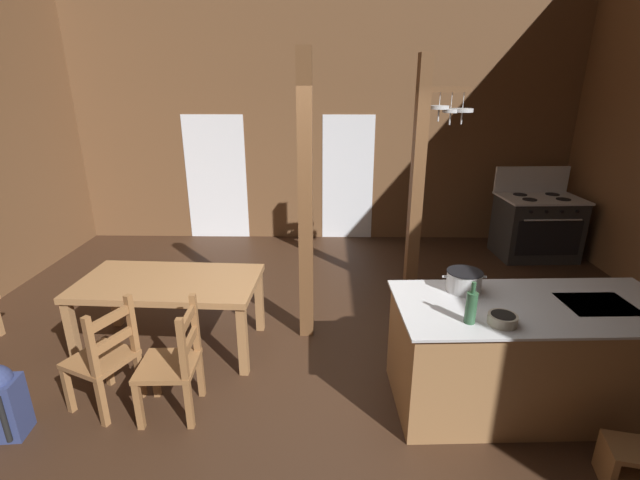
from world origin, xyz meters
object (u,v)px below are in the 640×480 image
(stove_range, at_px, (536,226))
(mixing_bowl_on_counter, at_px, (503,319))
(kitchen_island, at_px, (528,355))
(stockpot_on_counter, at_px, (464,281))
(ladderback_chair_near_window, at_px, (105,358))
(step_stool, at_px, (634,463))
(bottle_tall_on_counter, at_px, (471,307))
(dining_table, at_px, (169,288))
(ladderback_chair_by_post, at_px, (175,363))

(stove_range, relative_size, mixing_bowl_on_counter, 6.46)
(kitchen_island, distance_m, stockpot_on_counter, 0.78)
(ladderback_chair_near_window, bearing_deg, step_stool, -10.64)
(kitchen_island, bearing_deg, bottle_tall_on_counter, -154.99)
(step_stool, height_order, dining_table, dining_table)
(ladderback_chair_by_post, bearing_deg, bottle_tall_on_counter, -3.23)
(step_stool, xyz_separation_m, stockpot_on_counter, (-0.89, 1.05, 0.82))
(dining_table, xyz_separation_m, stockpot_on_counter, (2.64, -0.53, 0.34))
(step_stool, bearing_deg, dining_table, 155.91)
(dining_table, bearing_deg, ladderback_chair_near_window, -105.58)
(step_stool, xyz_separation_m, ladderback_chair_by_post, (-3.20, 0.65, 0.27))
(ladderback_chair_near_window, distance_m, stockpot_on_counter, 2.96)
(stockpot_on_counter, relative_size, mixing_bowl_on_counter, 1.75)
(mixing_bowl_on_counter, relative_size, bottle_tall_on_counter, 0.65)
(ladderback_chair_near_window, height_order, ladderback_chair_by_post, same)
(ladderback_chair_by_post, height_order, mixing_bowl_on_counter, mixing_bowl_on_counter)
(stove_range, distance_m, step_stool, 4.35)
(kitchen_island, bearing_deg, stove_range, 65.57)
(ladderback_chair_near_window, distance_m, mixing_bowl_on_counter, 3.06)
(ladderback_chair_near_window, bearing_deg, stove_range, 35.21)
(ladderback_chair_by_post, relative_size, bottle_tall_on_counter, 3.02)
(dining_table, height_order, bottle_tall_on_counter, bottle_tall_on_counter)
(kitchen_island, bearing_deg, mixing_bowl_on_counter, -141.88)
(stove_range, relative_size, stockpot_on_counter, 3.69)
(ladderback_chair_near_window, bearing_deg, bottle_tall_on_counter, -3.72)
(bottle_tall_on_counter, bearing_deg, kitchen_island, 25.01)
(bottle_tall_on_counter, bearing_deg, ladderback_chair_near_window, 176.28)
(kitchen_island, relative_size, stove_range, 1.67)
(stove_range, height_order, step_stool, stove_range)
(mixing_bowl_on_counter, distance_m, bottle_tall_on_counter, 0.24)
(stockpot_on_counter, relative_size, bottle_tall_on_counter, 1.14)
(stockpot_on_counter, bearing_deg, step_stool, -49.77)
(step_stool, bearing_deg, mixing_bowl_on_counter, 146.27)
(kitchen_island, relative_size, bottle_tall_on_counter, 6.99)
(ladderback_chair_near_window, bearing_deg, mixing_bowl_on_counter, -3.74)
(step_stool, relative_size, mixing_bowl_on_counter, 2.01)
(stove_range, height_order, mixing_bowl_on_counter, stove_range)
(kitchen_island, xyz_separation_m, ladderback_chair_near_window, (-3.39, -0.10, -0.00))
(kitchen_island, height_order, ladderback_chair_near_window, ladderback_chair_near_window)
(kitchen_island, height_order, stockpot_on_counter, stockpot_on_counter)
(stove_range, height_order, stockpot_on_counter, stove_range)
(step_stool, bearing_deg, bottle_tall_on_counter, 152.01)
(step_stool, height_order, bottle_tall_on_counter, bottle_tall_on_counter)
(ladderback_chair_near_window, bearing_deg, stockpot_on_counter, 6.80)
(stove_range, xyz_separation_m, ladderback_chair_by_post, (-4.35, -3.53, -0.03))
(dining_table, bearing_deg, stockpot_on_counter, -11.27)
(stove_range, bearing_deg, mixing_bowl_on_counter, -117.53)
(dining_table, xyz_separation_m, mixing_bowl_on_counter, (2.77, -1.07, 0.29))
(ladderback_chair_near_window, height_order, stockpot_on_counter, stockpot_on_counter)
(step_stool, xyz_separation_m, bottle_tall_on_counter, (-1.00, 0.53, 0.85))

